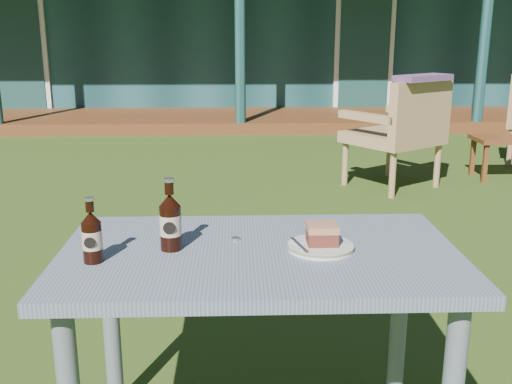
{
  "coord_description": "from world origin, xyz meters",
  "views": [
    {
      "loc": [
        -0.07,
        -3.29,
        1.36
      ],
      "look_at": [
        0.0,
        -1.3,
        0.82
      ],
      "focal_mm": 42.0,
      "sensor_mm": 36.0,
      "label": 1
    }
  ],
  "objects_px": {
    "cafe_table": "(259,281)",
    "cola_bottle_far": "(92,236)",
    "cola_bottle_near": "(170,221)",
    "side_table": "(507,143)",
    "cake_slice": "(322,233)",
    "plate": "(320,246)",
    "armchair_left": "(401,128)"
  },
  "relations": [
    {
      "from": "cafe_table",
      "to": "cola_bottle_far",
      "type": "xyz_separation_m",
      "value": [
        -0.48,
        -0.08,
        0.18
      ]
    },
    {
      "from": "cola_bottle_near",
      "to": "side_table",
      "type": "bearing_deg",
      "value": 53.85
    },
    {
      "from": "cake_slice",
      "to": "side_table",
      "type": "distance_m",
      "value": 4.41
    },
    {
      "from": "plate",
      "to": "cola_bottle_far",
      "type": "height_order",
      "value": "cola_bottle_far"
    },
    {
      "from": "plate",
      "to": "side_table",
      "type": "height_order",
      "value": "plate"
    },
    {
      "from": "cake_slice",
      "to": "side_table",
      "type": "height_order",
      "value": "cake_slice"
    },
    {
      "from": "plate",
      "to": "armchair_left",
      "type": "bearing_deg",
      "value": 70.87
    },
    {
      "from": "cola_bottle_near",
      "to": "cola_bottle_far",
      "type": "xyz_separation_m",
      "value": [
        -0.21,
        -0.09,
        -0.01
      ]
    },
    {
      "from": "cafe_table",
      "to": "armchair_left",
      "type": "height_order",
      "value": "armchair_left"
    },
    {
      "from": "plate",
      "to": "cola_bottle_near",
      "type": "bearing_deg",
      "value": 178.44
    },
    {
      "from": "cafe_table",
      "to": "cake_slice",
      "type": "height_order",
      "value": "cake_slice"
    },
    {
      "from": "cafe_table",
      "to": "cola_bottle_near",
      "type": "height_order",
      "value": "cola_bottle_near"
    },
    {
      "from": "cake_slice",
      "to": "side_table",
      "type": "xyz_separation_m",
      "value": [
        2.28,
        3.75,
        -0.42
      ]
    },
    {
      "from": "plate",
      "to": "cake_slice",
      "type": "relative_size",
      "value": 2.22
    },
    {
      "from": "side_table",
      "to": "armchair_left",
      "type": "bearing_deg",
      "value": -163.8
    },
    {
      "from": "cola_bottle_near",
      "to": "side_table",
      "type": "height_order",
      "value": "cola_bottle_near"
    },
    {
      "from": "cola_bottle_far",
      "to": "plate",
      "type": "bearing_deg",
      "value": 7.1
    },
    {
      "from": "plate",
      "to": "side_table",
      "type": "bearing_deg",
      "value": 58.68
    },
    {
      "from": "plate",
      "to": "side_table",
      "type": "distance_m",
      "value": 4.42
    },
    {
      "from": "armchair_left",
      "to": "cafe_table",
      "type": "bearing_deg",
      "value": -111.81
    },
    {
      "from": "cola_bottle_near",
      "to": "cola_bottle_far",
      "type": "height_order",
      "value": "cola_bottle_near"
    },
    {
      "from": "cafe_table",
      "to": "cake_slice",
      "type": "distance_m",
      "value": 0.24
    },
    {
      "from": "plate",
      "to": "cake_slice",
      "type": "xyz_separation_m",
      "value": [
        0.01,
        0.01,
        0.04
      ]
    },
    {
      "from": "cake_slice",
      "to": "cafe_table",
      "type": "bearing_deg",
      "value": -176.05
    },
    {
      "from": "cake_slice",
      "to": "side_table",
      "type": "bearing_deg",
      "value": 58.67
    },
    {
      "from": "cafe_table",
      "to": "cake_slice",
      "type": "xyz_separation_m",
      "value": [
        0.19,
        0.01,
        0.15
      ]
    },
    {
      "from": "cake_slice",
      "to": "cola_bottle_near",
      "type": "relative_size",
      "value": 0.42
    },
    {
      "from": "cafe_table",
      "to": "plate",
      "type": "distance_m",
      "value": 0.21
    },
    {
      "from": "cafe_table",
      "to": "cola_bottle_near",
      "type": "relative_size",
      "value": 5.45
    },
    {
      "from": "plate",
      "to": "cola_bottle_far",
      "type": "xyz_separation_m",
      "value": [
        -0.66,
        -0.08,
        0.07
      ]
    },
    {
      "from": "cafe_table",
      "to": "side_table",
      "type": "height_order",
      "value": "cafe_table"
    },
    {
      "from": "armchair_left",
      "to": "side_table",
      "type": "distance_m",
      "value": 1.16
    }
  ]
}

